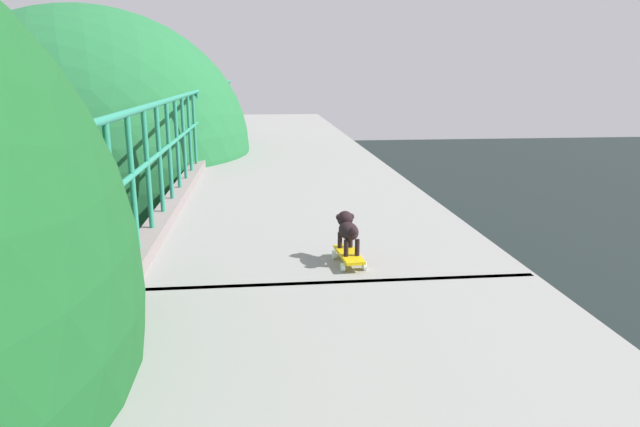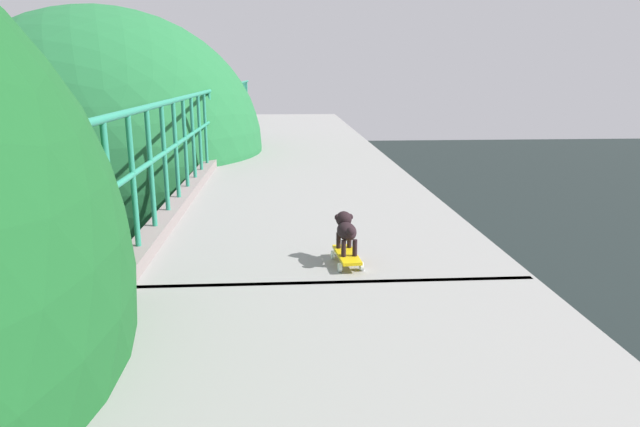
# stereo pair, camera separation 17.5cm
# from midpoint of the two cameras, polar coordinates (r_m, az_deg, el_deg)

# --- Properties ---
(overpass_deck) EXTENTS (3.01, 32.75, 0.54)m
(overpass_deck) POSITION_cam_midpoint_polar(r_m,az_deg,el_deg) (3.80, 2.60, -12.51)
(overpass_deck) COLOR gray
(overpass_deck) RESTS_ON bridge_pier
(green_railing) EXTENTS (0.20, 31.11, 1.18)m
(green_railing) POSITION_cam_midpoint_polar(r_m,az_deg,el_deg) (3.72, -20.26, -5.01)
(green_railing) COLOR gray
(green_railing) RESTS_ON overpass_deck
(car_black_fifth) EXTENTS (1.90, 4.06, 1.41)m
(car_black_fifth) POSITION_cam_midpoint_polar(r_m,az_deg,el_deg) (16.49, -22.93, -11.98)
(car_black_fifth) COLOR black
(car_black_fifth) RESTS_ON ground
(city_bus) EXTENTS (2.64, 11.64, 3.21)m
(city_bus) POSITION_cam_midpoint_polar(r_m,az_deg,el_deg) (33.01, -20.63, 3.20)
(city_bus) COLOR navy
(city_bus) RESTS_ON ground
(roadside_tree_mid) EXTENTS (5.70, 5.70, 8.81)m
(roadside_tree_mid) POSITION_cam_midpoint_polar(r_m,az_deg,el_deg) (11.03, -20.56, 6.19)
(roadside_tree_mid) COLOR brown
(roadside_tree_mid) RESTS_ON ground
(toy_skateboard) EXTENTS (0.22, 0.47, 0.09)m
(toy_skateboard) POSITION_cam_midpoint_polar(r_m,az_deg,el_deg) (4.29, 3.94, -4.36)
(toy_skateboard) COLOR gold
(toy_skateboard) RESTS_ON overpass_deck
(small_dog) EXTENTS (0.17, 0.38, 0.29)m
(small_dog) POSITION_cam_midpoint_polar(r_m,az_deg,el_deg) (4.29, 3.85, -1.57)
(small_dog) COLOR black
(small_dog) RESTS_ON toy_skateboard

